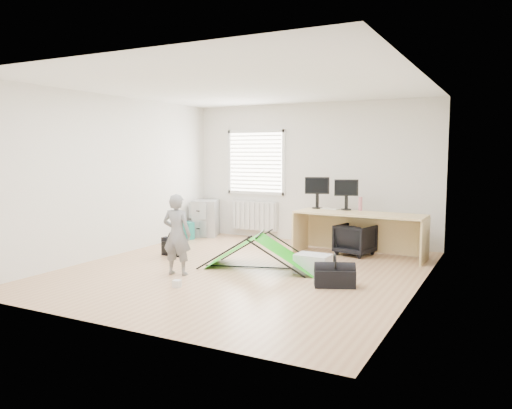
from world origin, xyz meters
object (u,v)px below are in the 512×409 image
at_px(thermos, 360,204).
at_px(storage_crate, 313,264).
at_px(person, 177,234).
at_px(desk, 359,235).
at_px(filing_cabinet, 206,218).
at_px(monitor_right, 346,199).
at_px(kite, 260,251).
at_px(monitor_left, 317,197).
at_px(office_chair, 355,240).
at_px(laptop_bag, 173,247).
at_px(duffel_bag, 335,278).

xyz_separation_m(thermos, storage_crate, (-0.19, -1.79, -0.72)).
relative_size(person, storage_crate, 2.36).
relative_size(desk, filing_cabinet, 2.88).
bearing_deg(storage_crate, thermos, 84.07).
relative_size(monitor_right, kite, 0.24).
xyz_separation_m(monitor_left, monitor_right, (0.54, 0.00, -0.01)).
height_order(office_chair, laptop_bag, office_chair).
distance_m(office_chair, duffel_bag, 2.14).
distance_m(kite, laptop_bag, 1.74).
xyz_separation_m(desk, duffel_bag, (0.25, -2.04, -0.25)).
height_order(filing_cabinet, duffel_bag, filing_cabinet).
distance_m(thermos, duffel_bag, 2.49).
height_order(desk, office_chair, desk).
height_order(office_chair, person, person).
bearing_deg(filing_cabinet, laptop_bag, -94.14).
height_order(monitor_right, thermos, monitor_right).
bearing_deg(filing_cabinet, kite, -63.98).
xyz_separation_m(thermos, person, (-1.89, -2.77, -0.27)).
relative_size(thermos, kite, 0.14).
bearing_deg(person, monitor_right, -130.62).
relative_size(desk, duffel_bag, 4.11).
xyz_separation_m(person, duffel_bag, (2.22, 0.42, -0.47)).
height_order(filing_cabinet, monitor_left, monitor_left).
distance_m(desk, monitor_left, 1.08).
xyz_separation_m(monitor_right, storage_crate, (0.06, -1.78, -0.80)).
xyz_separation_m(filing_cabinet, person, (1.49, -3.06, 0.21)).
bearing_deg(laptop_bag, kite, -1.14).
bearing_deg(person, kite, -144.44).
bearing_deg(laptop_bag, office_chair, 32.20).
bearing_deg(storage_crate, office_chair, 83.58).
relative_size(filing_cabinet, kite, 0.44).
bearing_deg(filing_cabinet, monitor_left, -28.18).
xyz_separation_m(thermos, duffel_bag, (0.33, -2.35, -0.74)).
bearing_deg(thermos, filing_cabinet, 175.22).
height_order(filing_cabinet, laptop_bag, filing_cabinet).
relative_size(thermos, duffel_bag, 0.45).
height_order(desk, monitor_right, monitor_right).
xyz_separation_m(filing_cabinet, laptop_bag, (0.64, -2.02, -0.22)).
bearing_deg(monitor_right, thermos, -21.20).
height_order(monitor_left, monitor_right, monitor_left).
distance_m(storage_crate, duffel_bag, 0.76).
bearing_deg(desk, monitor_right, 139.26).
bearing_deg(office_chair, laptop_bag, 42.49).
relative_size(kite, laptop_bag, 4.14).
relative_size(monitor_right, storage_crate, 0.84).
relative_size(monitor_left, person, 0.37).
height_order(monitor_right, office_chair, monitor_right).
xyz_separation_m(monitor_left, office_chair, (0.78, -0.23, -0.68)).
bearing_deg(duffel_bag, storage_crate, 108.72).
bearing_deg(monitor_left, laptop_bag, -160.48).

